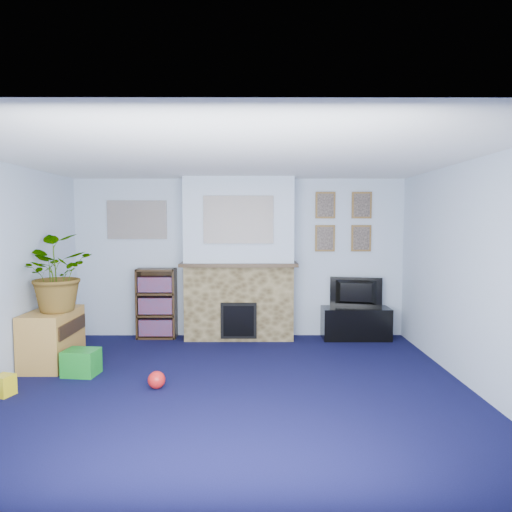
{
  "coord_description": "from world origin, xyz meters",
  "views": [
    {
      "loc": [
        0.23,
        -4.69,
        1.75
      ],
      "look_at": [
        0.25,
        0.95,
        1.33
      ],
      "focal_mm": 32.0,
      "sensor_mm": 36.0,
      "label": 1
    }
  ],
  "objects_px": {
    "television": "(356,293)",
    "sideboard": "(52,337)",
    "tv_stand": "(356,324)",
    "bookshelf": "(157,305)"
  },
  "relations": [
    {
      "from": "television",
      "to": "sideboard",
      "type": "xyz_separation_m",
      "value": [
        -3.98,
        -1.26,
        -0.34
      ]
    },
    {
      "from": "tv_stand",
      "to": "bookshelf",
      "type": "bearing_deg",
      "value": 178.53
    },
    {
      "from": "sideboard",
      "to": "bookshelf",
      "type": "bearing_deg",
      "value": 52.87
    },
    {
      "from": "television",
      "to": "bookshelf",
      "type": "xyz_separation_m",
      "value": [
        -2.99,
        0.06,
        -0.19
      ]
    },
    {
      "from": "bookshelf",
      "to": "sideboard",
      "type": "xyz_separation_m",
      "value": [
        -1.0,
        -1.32,
        -0.15
      ]
    },
    {
      "from": "bookshelf",
      "to": "sideboard",
      "type": "height_order",
      "value": "bookshelf"
    },
    {
      "from": "tv_stand",
      "to": "bookshelf",
      "type": "distance_m",
      "value": 3.0
    },
    {
      "from": "television",
      "to": "tv_stand",
      "type": "bearing_deg",
      "value": 101.91
    },
    {
      "from": "tv_stand",
      "to": "sideboard",
      "type": "height_order",
      "value": "sideboard"
    },
    {
      "from": "sideboard",
      "to": "television",
      "type": "bearing_deg",
      "value": 17.54
    }
  ]
}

